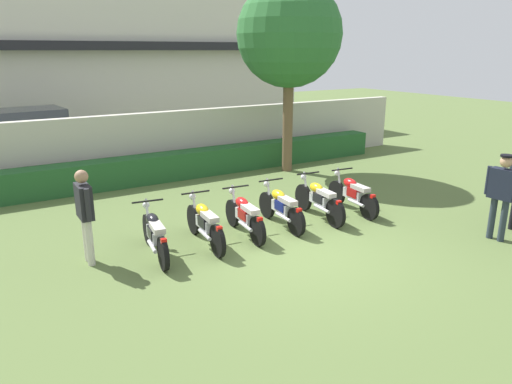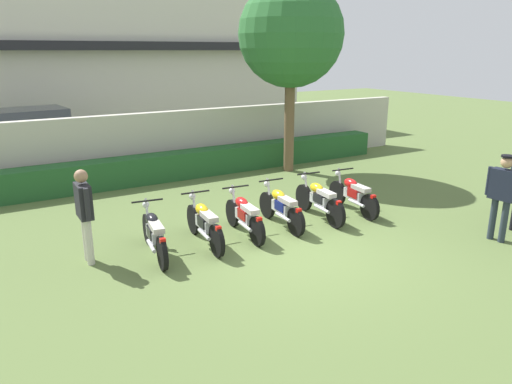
{
  "view_description": "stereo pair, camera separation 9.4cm",
  "coord_description": "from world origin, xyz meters",
  "px_view_note": "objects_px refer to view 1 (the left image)",
  "views": [
    {
      "loc": [
        -5.18,
        -6.9,
        3.74
      ],
      "look_at": [
        0.0,
        1.6,
        0.78
      ],
      "focal_mm": 33.67,
      "sensor_mm": 36.0,
      "label": 1
    },
    {
      "loc": [
        -5.1,
        -6.95,
        3.74
      ],
      "look_at": [
        0.0,
        1.6,
        0.78
      ],
      "focal_mm": 33.67,
      "sensor_mm": 36.0,
      "label": 2
    }
  ],
  "objects_px": {
    "motorcycle_in_row_2": "(245,215)",
    "parked_car": "(26,138)",
    "motorcycle_in_row_0": "(155,234)",
    "motorcycle_in_row_4": "(319,199)",
    "officer_0": "(502,190)",
    "motorcycle_in_row_5": "(353,194)",
    "motorcycle_in_row_3": "(281,207)",
    "tree_near_inspector": "(289,35)",
    "inspector_person": "(85,208)",
    "motorcycle_in_row_1": "(205,223)"
  },
  "relations": [
    {
      "from": "motorcycle_in_row_0",
      "to": "motorcycle_in_row_5",
      "type": "relative_size",
      "value": 1.02
    },
    {
      "from": "motorcycle_in_row_4",
      "to": "inspector_person",
      "type": "distance_m",
      "value": 5.11
    },
    {
      "from": "inspector_person",
      "to": "officer_0",
      "type": "bearing_deg",
      "value": -23.36
    },
    {
      "from": "motorcycle_in_row_2",
      "to": "parked_car",
      "type": "bearing_deg",
      "value": 23.31
    },
    {
      "from": "motorcycle_in_row_3",
      "to": "motorcycle_in_row_4",
      "type": "height_order",
      "value": "motorcycle_in_row_4"
    },
    {
      "from": "motorcycle_in_row_5",
      "to": "officer_0",
      "type": "relative_size",
      "value": 1.06
    },
    {
      "from": "motorcycle_in_row_3",
      "to": "motorcycle_in_row_0",
      "type": "bearing_deg",
      "value": 95.75
    },
    {
      "from": "motorcycle_in_row_2",
      "to": "officer_0",
      "type": "height_order",
      "value": "officer_0"
    },
    {
      "from": "motorcycle_in_row_2",
      "to": "motorcycle_in_row_0",
      "type": "bearing_deg",
      "value": 96.25
    },
    {
      "from": "motorcycle_in_row_2",
      "to": "inspector_person",
      "type": "distance_m",
      "value": 3.16
    },
    {
      "from": "tree_near_inspector",
      "to": "parked_car",
      "type": "bearing_deg",
      "value": 144.4
    },
    {
      "from": "motorcycle_in_row_4",
      "to": "tree_near_inspector",
      "type": "bearing_deg",
      "value": -20.51
    },
    {
      "from": "tree_near_inspector",
      "to": "officer_0",
      "type": "xyz_separation_m",
      "value": [
        0.28,
        -7.06,
        -3.1
      ]
    },
    {
      "from": "motorcycle_in_row_4",
      "to": "officer_0",
      "type": "distance_m",
      "value": 3.75
    },
    {
      "from": "motorcycle_in_row_1",
      "to": "tree_near_inspector",
      "type": "bearing_deg",
      "value": -44.76
    },
    {
      "from": "parked_car",
      "to": "motorcycle_in_row_4",
      "type": "bearing_deg",
      "value": -67.14
    },
    {
      "from": "parked_car",
      "to": "motorcycle_in_row_0",
      "type": "relative_size",
      "value": 2.43
    },
    {
      "from": "motorcycle_in_row_0",
      "to": "motorcycle_in_row_2",
      "type": "distance_m",
      "value": 1.96
    },
    {
      "from": "motorcycle_in_row_2",
      "to": "motorcycle_in_row_5",
      "type": "xyz_separation_m",
      "value": [
        2.97,
        -0.01,
        0.0
      ]
    },
    {
      "from": "tree_near_inspector",
      "to": "inspector_person",
      "type": "height_order",
      "value": "tree_near_inspector"
    },
    {
      "from": "parked_car",
      "to": "motorcycle_in_row_5",
      "type": "distance_m",
      "value": 10.99
    },
    {
      "from": "parked_car",
      "to": "motorcycle_in_row_3",
      "type": "distance_m",
      "value": 9.97
    },
    {
      "from": "motorcycle_in_row_1",
      "to": "motorcycle_in_row_3",
      "type": "xyz_separation_m",
      "value": [
        1.87,
        0.07,
        -0.01
      ]
    },
    {
      "from": "motorcycle_in_row_2",
      "to": "inspector_person",
      "type": "height_order",
      "value": "inspector_person"
    },
    {
      "from": "inspector_person",
      "to": "officer_0",
      "type": "xyz_separation_m",
      "value": [
        7.36,
        -3.18,
        0.02
      ]
    },
    {
      "from": "parked_car",
      "to": "motorcycle_in_row_1",
      "type": "relative_size",
      "value": 2.39
    },
    {
      "from": "motorcycle_in_row_4",
      "to": "inspector_person",
      "type": "xyz_separation_m",
      "value": [
        -5.07,
        0.28,
        0.58
      ]
    },
    {
      "from": "motorcycle_in_row_3",
      "to": "officer_0",
      "type": "bearing_deg",
      "value": -127.48
    },
    {
      "from": "motorcycle_in_row_0",
      "to": "motorcycle_in_row_3",
      "type": "distance_m",
      "value": 2.91
    },
    {
      "from": "motorcycle_in_row_2",
      "to": "motorcycle_in_row_4",
      "type": "distance_m",
      "value": 1.99
    },
    {
      "from": "motorcycle_in_row_0",
      "to": "motorcycle_in_row_2",
      "type": "bearing_deg",
      "value": -81.43
    },
    {
      "from": "motorcycle_in_row_5",
      "to": "motorcycle_in_row_3",
      "type": "bearing_deg",
      "value": 93.52
    },
    {
      "from": "motorcycle_in_row_0",
      "to": "motorcycle_in_row_3",
      "type": "height_order",
      "value": "same"
    },
    {
      "from": "motorcycle_in_row_2",
      "to": "motorcycle_in_row_5",
      "type": "relative_size",
      "value": 0.97
    },
    {
      "from": "motorcycle_in_row_2",
      "to": "motorcycle_in_row_4",
      "type": "relative_size",
      "value": 0.93
    },
    {
      "from": "parked_car",
      "to": "motorcycle_in_row_4",
      "type": "distance_m",
      "value": 10.45
    },
    {
      "from": "motorcycle_in_row_4",
      "to": "officer_0",
      "type": "height_order",
      "value": "officer_0"
    },
    {
      "from": "motorcycle_in_row_4",
      "to": "inspector_person",
      "type": "bearing_deg",
      "value": 92.19
    },
    {
      "from": "motorcycle_in_row_4",
      "to": "motorcycle_in_row_5",
      "type": "bearing_deg",
      "value": -87.19
    },
    {
      "from": "parked_car",
      "to": "officer_0",
      "type": "relative_size",
      "value": 2.63
    },
    {
      "from": "motorcycle_in_row_1",
      "to": "parked_car",
      "type": "bearing_deg",
      "value": 17.49
    },
    {
      "from": "motorcycle_in_row_2",
      "to": "motorcycle_in_row_5",
      "type": "height_order",
      "value": "motorcycle_in_row_5"
    },
    {
      "from": "motorcycle_in_row_1",
      "to": "motorcycle_in_row_5",
      "type": "xyz_separation_m",
      "value": [
        3.89,
        0.0,
        -0.01
      ]
    },
    {
      "from": "tree_near_inspector",
      "to": "motorcycle_in_row_4",
      "type": "height_order",
      "value": "tree_near_inspector"
    },
    {
      "from": "motorcycle_in_row_1",
      "to": "motorcycle_in_row_3",
      "type": "bearing_deg",
      "value": -83.06
    },
    {
      "from": "motorcycle_in_row_0",
      "to": "officer_0",
      "type": "xyz_separation_m",
      "value": [
        6.23,
        -2.84,
        0.61
      ]
    },
    {
      "from": "parked_car",
      "to": "motorcycle_in_row_0",
      "type": "bearing_deg",
      "value": -89.24
    },
    {
      "from": "tree_near_inspector",
      "to": "motorcycle_in_row_2",
      "type": "relative_size",
      "value": 3.15
    },
    {
      "from": "motorcycle_in_row_0",
      "to": "inspector_person",
      "type": "height_order",
      "value": "inspector_person"
    },
    {
      "from": "parked_car",
      "to": "inspector_person",
      "type": "bearing_deg",
      "value": -96.24
    }
  ]
}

